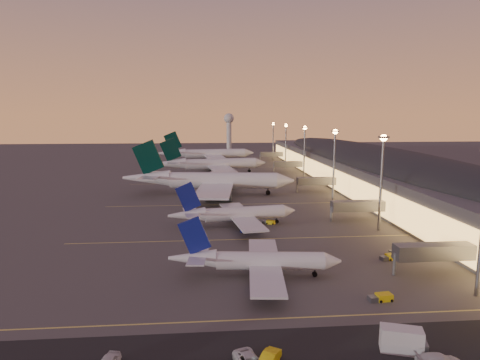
{
  "coord_description": "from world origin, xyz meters",
  "views": [
    {
      "loc": [
        -10.23,
        -101.65,
        30.89
      ],
      "look_at": [
        2.0,
        45.0,
        7.0
      ],
      "focal_mm": 30.0,
      "sensor_mm": 36.0,
      "label": 1
    }
  ],
  "objects_px": {
    "baggage_tug_c": "(269,222)",
    "catering_truck_a": "(404,341)",
    "airliner_narrow_south": "(255,261)",
    "baggage_tug_a": "(381,298)",
    "baggage_tug_b": "(390,257)",
    "airliner_narrow_north": "(234,214)",
    "airliner_wide_near": "(208,181)",
    "airliner_wide_mid": "(211,164)",
    "service_van_d": "(268,360)",
    "radar_tower": "(229,125)",
    "baggage_tug_d": "(396,254)",
    "airliner_wide_far": "(207,154)"
  },
  "relations": [
    {
      "from": "airliner_wide_mid",
      "to": "baggage_tug_b",
      "type": "distance_m",
      "value": 137.95
    },
    {
      "from": "airliner_wide_far",
      "to": "baggage_tug_c",
      "type": "bearing_deg",
      "value": -89.34
    },
    {
      "from": "baggage_tug_b",
      "to": "airliner_narrow_north",
      "type": "bearing_deg",
      "value": 123.34
    },
    {
      "from": "airliner_narrow_south",
      "to": "baggage_tug_a",
      "type": "xyz_separation_m",
      "value": [
        19.96,
        -12.06,
        -2.54
      ]
    },
    {
      "from": "airliner_narrow_north",
      "to": "service_van_d",
      "type": "relative_size",
      "value": 7.22
    },
    {
      "from": "airliner_wide_far",
      "to": "airliner_wide_mid",
      "type": "bearing_deg",
      "value": -93.58
    },
    {
      "from": "airliner_wide_mid",
      "to": "radar_tower",
      "type": "height_order",
      "value": "radar_tower"
    },
    {
      "from": "radar_tower",
      "to": "service_van_d",
      "type": "distance_m",
      "value": 317.63
    },
    {
      "from": "baggage_tug_d",
      "to": "airliner_wide_mid",
      "type": "bearing_deg",
      "value": -167.79
    },
    {
      "from": "airliner_narrow_north",
      "to": "baggage_tug_a",
      "type": "distance_m",
      "value": 52.78
    },
    {
      "from": "airliner_wide_far",
      "to": "radar_tower",
      "type": "distance_m",
      "value": 97.21
    },
    {
      "from": "airliner_narrow_north",
      "to": "baggage_tug_d",
      "type": "bearing_deg",
      "value": -47.83
    },
    {
      "from": "baggage_tug_b",
      "to": "catering_truck_a",
      "type": "xyz_separation_m",
      "value": [
        -13.66,
        -33.17,
        0.98
      ]
    },
    {
      "from": "airliner_wide_near",
      "to": "baggage_tug_d",
      "type": "xyz_separation_m",
      "value": [
        40.89,
        -73.88,
        -5.02
      ]
    },
    {
      "from": "airliner_wide_far",
      "to": "radar_tower",
      "type": "height_order",
      "value": "radar_tower"
    },
    {
      "from": "radar_tower",
      "to": "baggage_tug_a",
      "type": "relative_size",
      "value": 7.84
    },
    {
      "from": "service_van_d",
      "to": "baggage_tug_c",
      "type": "bearing_deg",
      "value": 111.54
    },
    {
      "from": "airliner_narrow_north",
      "to": "airliner_wide_far",
      "type": "height_order",
      "value": "airliner_wide_far"
    },
    {
      "from": "airliner_wide_near",
      "to": "airliner_wide_mid",
      "type": "bearing_deg",
      "value": 95.01
    },
    {
      "from": "baggage_tug_c",
      "to": "service_van_d",
      "type": "relative_size",
      "value": 0.75
    },
    {
      "from": "baggage_tug_b",
      "to": "catering_truck_a",
      "type": "distance_m",
      "value": 35.88
    },
    {
      "from": "airliner_wide_near",
      "to": "baggage_tug_c",
      "type": "distance_m",
      "value": 48.05
    },
    {
      "from": "baggage_tug_a",
      "to": "catering_truck_a",
      "type": "distance_m",
      "value": 14.95
    },
    {
      "from": "catering_truck_a",
      "to": "baggage_tug_a",
      "type": "bearing_deg",
      "value": 94.78
    },
    {
      "from": "baggage_tug_a",
      "to": "baggage_tug_d",
      "type": "xyz_separation_m",
      "value": [
        12.45,
        20.19,
        -0.01
      ]
    },
    {
      "from": "airliner_wide_near",
      "to": "baggage_tug_a",
      "type": "relative_size",
      "value": 16.28
    },
    {
      "from": "baggage_tug_c",
      "to": "catering_truck_a",
      "type": "xyz_separation_m",
      "value": [
        7.91,
        -63.96,
        1.05
      ]
    },
    {
      "from": "airliner_narrow_south",
      "to": "airliner_wide_far",
      "type": "distance_m",
      "value": 194.98
    },
    {
      "from": "baggage_tug_b",
      "to": "baggage_tug_c",
      "type": "relative_size",
      "value": 1.12
    },
    {
      "from": "baggage_tug_a",
      "to": "airliner_wide_mid",
      "type": "bearing_deg",
      "value": 94.93
    },
    {
      "from": "airliner_narrow_south",
      "to": "baggage_tug_c",
      "type": "relative_size",
      "value": 8.75
    },
    {
      "from": "airliner_wide_mid",
      "to": "service_van_d",
      "type": "xyz_separation_m",
      "value": [
        5.08,
        -167.66,
        -4.16
      ]
    },
    {
      "from": "airliner_wide_far",
      "to": "service_van_d",
      "type": "relative_size",
      "value": 12.67
    },
    {
      "from": "catering_truck_a",
      "to": "airliner_wide_near",
      "type": "bearing_deg",
      "value": 121.03
    },
    {
      "from": "airliner_wide_near",
      "to": "baggage_tug_a",
      "type": "xyz_separation_m",
      "value": [
        28.44,
        -94.07,
        -5.01
      ]
    },
    {
      "from": "catering_truck_a",
      "to": "baggage_tug_d",
      "type": "xyz_separation_m",
      "value": [
        15.88,
        34.7,
        -1.0
      ]
    },
    {
      "from": "airliner_wide_far",
      "to": "baggage_tug_a",
      "type": "bearing_deg",
      "value": -87.75
    },
    {
      "from": "radar_tower",
      "to": "service_van_d",
      "type": "height_order",
      "value": "radar_tower"
    },
    {
      "from": "airliner_narrow_south",
      "to": "service_van_d",
      "type": "height_order",
      "value": "airliner_narrow_south"
    },
    {
      "from": "airliner_wide_near",
      "to": "baggage_tug_b",
      "type": "distance_m",
      "value": 84.9
    },
    {
      "from": "airliner_wide_near",
      "to": "airliner_wide_far",
      "type": "relative_size",
      "value": 1.05
    },
    {
      "from": "radar_tower",
      "to": "baggage_tug_d",
      "type": "height_order",
      "value": "radar_tower"
    },
    {
      "from": "baggage_tug_a",
      "to": "baggage_tug_b",
      "type": "xyz_separation_m",
      "value": [
        10.24,
        18.65,
        0.0
      ]
    },
    {
      "from": "baggage_tug_b",
      "to": "service_van_d",
      "type": "height_order",
      "value": "service_van_d"
    },
    {
      "from": "airliner_narrow_north",
      "to": "airliner_wide_far",
      "type": "bearing_deg",
      "value": 84.12
    },
    {
      "from": "airliner_narrow_north",
      "to": "radar_tower",
      "type": "bearing_deg",
      "value": 78.6
    },
    {
      "from": "radar_tower",
      "to": "airliner_wide_mid",
      "type": "bearing_deg",
      "value": -96.9
    },
    {
      "from": "catering_truck_a",
      "to": "airliner_wide_mid",
      "type": "bearing_deg",
      "value": 116.07
    },
    {
      "from": "airliner_wide_near",
      "to": "catering_truck_a",
      "type": "distance_m",
      "value": 111.5
    },
    {
      "from": "airliner_narrow_south",
      "to": "baggage_tug_d",
      "type": "distance_m",
      "value": 33.51
    }
  ]
}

